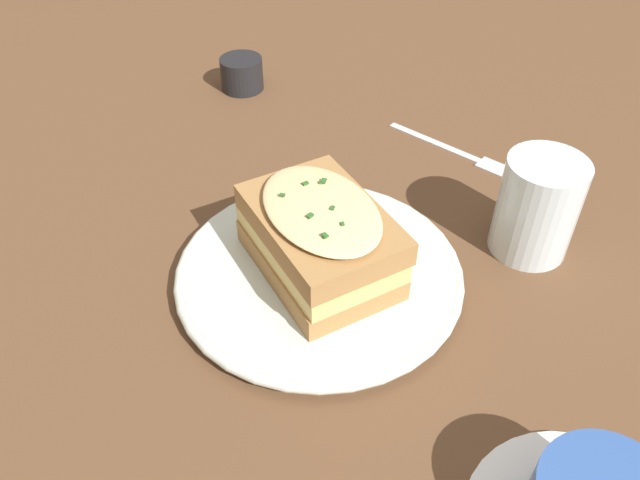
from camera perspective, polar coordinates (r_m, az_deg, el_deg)
ground_plane at (r=0.56m, az=-2.59°, el=-2.61°), size 2.40×2.40×0.00m
dinner_plate at (r=0.55m, az=0.00°, el=-2.99°), size 0.25×0.25×0.02m
sandwich at (r=0.52m, az=-0.01°, el=0.21°), size 0.15×0.17×0.07m
water_glass at (r=0.59m, az=19.24°, el=2.86°), size 0.07×0.07×0.09m
fork at (r=0.71m, az=14.41°, el=7.04°), size 0.04×0.19×0.00m
condiment_pot at (r=0.83m, az=-7.16°, el=14.85°), size 0.05×0.05×0.04m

